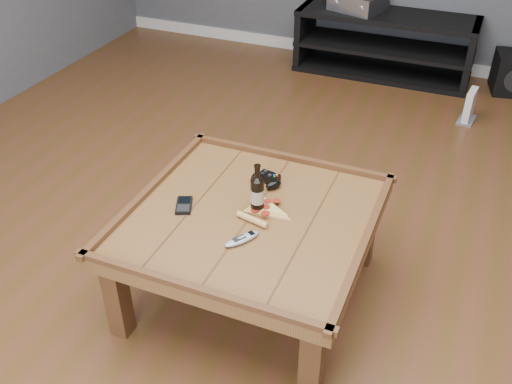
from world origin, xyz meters
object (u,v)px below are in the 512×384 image
at_px(coffee_table, 251,226).
at_px(media_console, 384,45).
at_px(beer_bottle, 257,193).
at_px(pizza_slice, 264,210).
at_px(game_controller, 266,179).
at_px(av_receiver, 358,1).
at_px(game_console, 469,107).
at_px(smartphone, 184,205).
at_px(remote_control, 242,239).

relative_size(coffee_table, media_console, 0.74).
bearing_deg(beer_bottle, coffee_table, -104.14).
distance_m(media_console, pizza_slice, 2.72).
xyz_separation_m(coffee_table, game_controller, (-0.03, 0.25, 0.08)).
relative_size(beer_bottle, game_controller, 1.39).
distance_m(game_controller, av_receiver, 2.51).
bearing_deg(game_console, media_console, 148.05).
distance_m(beer_bottle, smartphone, 0.32).
relative_size(media_console, pizza_slice, 4.78).
height_order(beer_bottle, game_console, beer_bottle).
bearing_deg(coffee_table, game_controller, 96.61).
bearing_deg(pizza_slice, smartphone, -151.45).
bearing_deg(pizza_slice, av_receiver, 108.66).
xyz_separation_m(pizza_slice, game_console, (0.70, 2.11, -0.35)).
height_order(coffee_table, pizza_slice, pizza_slice).
relative_size(coffee_table, remote_control, 6.43).
bearing_deg(coffee_table, media_console, 90.00).
distance_m(game_controller, smartphone, 0.40).
distance_m(media_console, av_receiver, 0.40).
relative_size(coffee_table, pizza_slice, 3.51).
bearing_deg(game_console, remote_control, -100.21).
distance_m(coffee_table, remote_control, 0.18).
height_order(beer_bottle, av_receiver, beer_bottle).
bearing_deg(game_console, coffee_table, -102.25).
distance_m(av_receiver, game_console, 1.24).
relative_size(media_console, game_controller, 8.66).
bearing_deg(media_console, pizza_slice, -89.11).
bearing_deg(media_console, game_controller, -90.66).
relative_size(media_console, beer_bottle, 6.23).
relative_size(coffee_table, beer_bottle, 4.59).
relative_size(media_console, av_receiver, 3.02).
bearing_deg(media_console, game_console, -38.82).
height_order(pizza_slice, av_receiver, av_receiver).
height_order(media_console, game_controller, media_console).
bearing_deg(remote_control, game_console, 106.02).
relative_size(smartphone, av_receiver, 0.29).
distance_m(media_console, remote_control, 2.93).
distance_m(coffee_table, av_receiver, 2.76).
height_order(av_receiver, game_console, av_receiver).
height_order(beer_bottle, game_controller, beer_bottle).
relative_size(beer_bottle, pizza_slice, 0.77).
distance_m(smartphone, remote_control, 0.34).
xyz_separation_m(pizza_slice, smartphone, (-0.33, -0.09, -0.00)).
distance_m(coffee_table, smartphone, 0.30).
height_order(coffee_table, remote_control, coffee_table).
bearing_deg(av_receiver, remote_control, -65.80).
height_order(smartphone, game_console, smartphone).
distance_m(remote_control, av_receiver, 2.93).
xyz_separation_m(media_console, beer_bottle, (0.01, -2.71, 0.29)).
height_order(beer_bottle, remote_control, beer_bottle).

